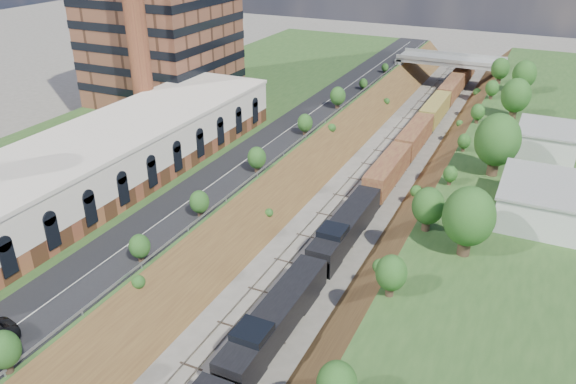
% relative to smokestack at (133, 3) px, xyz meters
% --- Properties ---
extents(platform_left, '(44.00, 180.00, 5.00)m').
position_rel_smokestack_xyz_m(platform_left, '(3.00, 4.00, -22.50)').
color(platform_left, '#2C4F20').
rests_on(platform_left, ground).
extents(embankment_left, '(10.00, 180.00, 10.00)m').
position_rel_smokestack_xyz_m(embankment_left, '(25.00, 4.00, -25.00)').
color(embankment_left, olive).
rests_on(embankment_left, ground).
extents(embankment_right, '(10.00, 180.00, 10.00)m').
position_rel_smokestack_xyz_m(embankment_right, '(47.00, 4.00, -25.00)').
color(embankment_right, olive).
rests_on(embankment_right, ground).
extents(rail_left_track, '(1.58, 180.00, 0.18)m').
position_rel_smokestack_xyz_m(rail_left_track, '(33.40, 4.00, -24.91)').
color(rail_left_track, gray).
rests_on(rail_left_track, ground).
extents(rail_right_track, '(1.58, 180.00, 0.18)m').
position_rel_smokestack_xyz_m(rail_right_track, '(38.60, 4.00, -24.91)').
color(rail_right_track, gray).
rests_on(rail_right_track, ground).
extents(road, '(8.00, 180.00, 0.10)m').
position_rel_smokestack_xyz_m(road, '(20.50, 4.00, -19.95)').
color(road, black).
rests_on(road, platform_left).
extents(guardrail, '(0.10, 171.00, 0.70)m').
position_rel_smokestack_xyz_m(guardrail, '(24.60, 3.80, -19.45)').
color(guardrail, '#99999E').
rests_on(guardrail, platform_left).
extents(commercial_building, '(14.30, 62.30, 7.00)m').
position_rel_smokestack_xyz_m(commercial_building, '(8.00, -18.00, -16.49)').
color(commercial_building, brown).
rests_on(commercial_building, platform_left).
extents(smokestack, '(3.20, 3.20, 40.00)m').
position_rel_smokestack_xyz_m(smokestack, '(0.00, 0.00, 0.00)').
color(smokestack, brown).
rests_on(smokestack, platform_left).
extents(overpass, '(24.50, 8.30, 7.40)m').
position_rel_smokestack_xyz_m(overpass, '(36.00, 66.00, -20.08)').
color(overpass, gray).
rests_on(overpass, ground).
extents(white_building_near, '(9.00, 12.00, 4.00)m').
position_rel_smokestack_xyz_m(white_building_near, '(59.50, -4.00, -18.00)').
color(white_building_near, silver).
rests_on(white_building_near, platform_right).
extents(white_building_far, '(8.00, 10.00, 3.60)m').
position_rel_smokestack_xyz_m(white_building_far, '(59.00, 18.00, -18.20)').
color(white_building_far, silver).
rests_on(white_building_far, platform_right).
extents(tree_right_large, '(5.25, 5.25, 7.61)m').
position_rel_smokestack_xyz_m(tree_right_large, '(53.00, -16.00, -15.62)').
color(tree_right_large, '#473323').
rests_on(tree_right_large, platform_right).
extents(tree_left_crest, '(2.45, 2.45, 3.55)m').
position_rel_smokestack_xyz_m(tree_left_crest, '(24.20, -36.00, -17.96)').
color(tree_left_crest, '#473323').
rests_on(tree_left_crest, platform_left).
extents(freight_train, '(3.03, 138.42, 4.55)m').
position_rel_smokestack_xyz_m(freight_train, '(38.60, 12.78, -22.42)').
color(freight_train, black).
rests_on(freight_train, ground).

